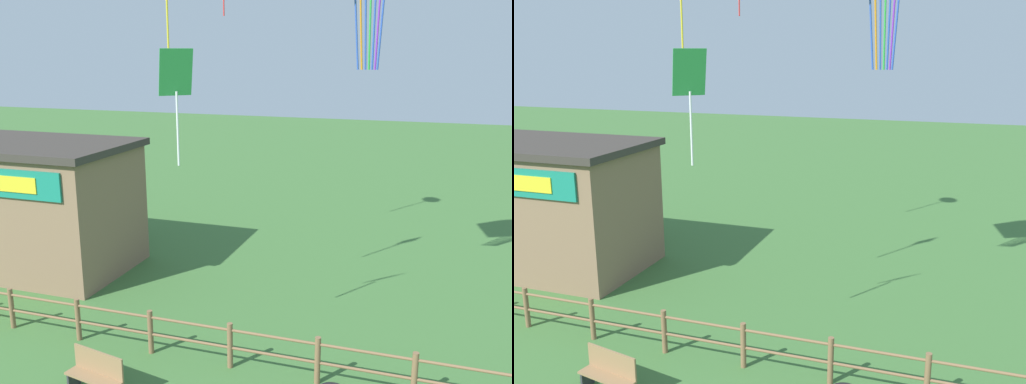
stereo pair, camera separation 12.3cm
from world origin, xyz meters
TOP-DOWN VIEW (x-y plane):
  - wooden_fence at (0.00, 6.90)m, footprint 17.50×0.14m
  - seaside_building at (-9.06, 11.10)m, footprint 7.08×4.44m
  - park_bench_near_fence at (-2.47, 4.92)m, footprint 1.49×0.68m
  - kite_green_diamond at (-1.26, 6.99)m, footprint 0.73×0.71m

SIDE VIEW (x-z plane):
  - park_bench_near_fence at x=-2.47m, z-range 0.01..1.00m
  - wooden_fence at x=0.00m, z-range 0.08..1.25m
  - seaside_building at x=-9.06m, z-range 0.02..4.54m
  - kite_green_diamond at x=-1.26m, z-range 5.49..8.14m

